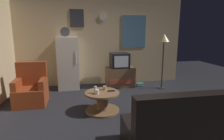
# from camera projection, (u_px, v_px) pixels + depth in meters

# --- Properties ---
(ground_plane) EXTENTS (12.00, 12.00, 0.00)m
(ground_plane) POSITION_uv_depth(u_px,v_px,m) (115.00, 116.00, 3.83)
(ground_plane) COLOR #232328
(wall_with_art) EXTENTS (5.20, 0.12, 2.76)m
(wall_with_art) POSITION_uv_depth(u_px,v_px,m) (100.00, 40.00, 5.90)
(wall_with_art) COLOR #D1B284
(wall_with_art) RESTS_ON ground_plane
(fridge) EXTENTS (0.60, 0.62, 1.77)m
(fridge) POSITION_uv_depth(u_px,v_px,m) (68.00, 63.00, 5.52)
(fridge) COLOR silver
(fridge) RESTS_ON ground_plane
(tv_stand) EXTENTS (0.84, 0.53, 0.58)m
(tv_stand) POSITION_uv_depth(u_px,v_px,m) (120.00, 77.00, 5.79)
(tv_stand) COLOR brown
(tv_stand) RESTS_ON ground_plane
(crt_tv) EXTENTS (0.54, 0.51, 0.44)m
(crt_tv) POSITION_uv_depth(u_px,v_px,m) (119.00, 60.00, 5.68)
(crt_tv) COLOR black
(crt_tv) RESTS_ON tv_stand
(standing_lamp) EXTENTS (0.32, 0.32, 1.59)m
(standing_lamp) POSITION_uv_depth(u_px,v_px,m) (164.00, 42.00, 5.37)
(standing_lamp) COLOR #332D28
(standing_lamp) RESTS_ON ground_plane
(coffee_table) EXTENTS (0.72, 0.72, 0.42)m
(coffee_table) POSITION_uv_depth(u_px,v_px,m) (102.00, 102.00, 4.00)
(coffee_table) COLOR brown
(coffee_table) RESTS_ON ground_plane
(wine_glass) EXTENTS (0.05, 0.05, 0.15)m
(wine_glass) POSITION_uv_depth(u_px,v_px,m) (95.00, 90.00, 3.86)
(wine_glass) COLOR silver
(wine_glass) RESTS_ON coffee_table
(mug_ceramic_white) EXTENTS (0.08, 0.08, 0.09)m
(mug_ceramic_white) POSITION_uv_depth(u_px,v_px,m) (97.00, 92.00, 3.83)
(mug_ceramic_white) COLOR silver
(mug_ceramic_white) RESTS_ON coffee_table
(mug_ceramic_tan) EXTENTS (0.08, 0.08, 0.09)m
(mug_ceramic_tan) POSITION_uv_depth(u_px,v_px,m) (105.00, 88.00, 4.09)
(mug_ceramic_tan) COLOR tan
(mug_ceramic_tan) RESTS_ON coffee_table
(remote_control) EXTENTS (0.15, 0.05, 0.02)m
(remote_control) POSITION_uv_depth(u_px,v_px,m) (111.00, 91.00, 4.00)
(remote_control) COLOR black
(remote_control) RESTS_ON coffee_table
(armchair) EXTENTS (0.68, 0.68, 0.96)m
(armchair) POSITION_uv_depth(u_px,v_px,m) (31.00, 90.00, 4.40)
(armchair) COLOR maroon
(armchair) RESTS_ON ground_plane
(couch) EXTENTS (1.70, 0.80, 0.92)m
(couch) POSITION_uv_depth(u_px,v_px,m) (186.00, 129.00, 2.69)
(couch) COLOR black
(couch) RESTS_ON ground_plane
(book_stack) EXTENTS (0.21, 0.17, 0.09)m
(book_stack) POSITION_uv_depth(u_px,v_px,m) (140.00, 84.00, 5.86)
(book_stack) COLOR #469BBD
(book_stack) RESTS_ON ground_plane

